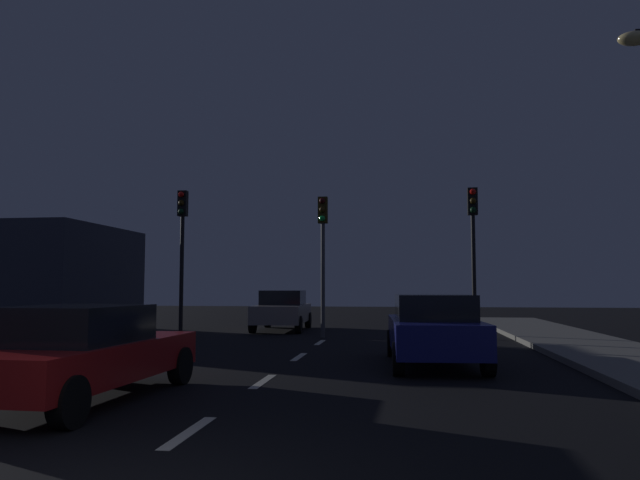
% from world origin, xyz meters
% --- Properties ---
extents(ground_plane, '(80.00, 80.00, 0.00)m').
position_xyz_m(ground_plane, '(0.00, 7.00, 0.00)').
color(ground_plane, black).
extents(lane_stripe_second, '(0.16, 1.60, 0.01)m').
position_xyz_m(lane_stripe_second, '(0.00, 2.60, 0.00)').
color(lane_stripe_second, silver).
rests_on(lane_stripe_second, ground_plane).
extents(lane_stripe_third, '(0.16, 1.60, 0.01)m').
position_xyz_m(lane_stripe_third, '(0.00, 6.40, 0.00)').
color(lane_stripe_third, silver).
rests_on(lane_stripe_third, ground_plane).
extents(lane_stripe_fourth, '(0.16, 1.60, 0.01)m').
position_xyz_m(lane_stripe_fourth, '(0.00, 10.20, 0.00)').
color(lane_stripe_fourth, silver).
rests_on(lane_stripe_fourth, ground_plane).
extents(lane_stripe_fifth, '(0.16, 1.60, 0.01)m').
position_xyz_m(lane_stripe_fifth, '(0.00, 14.00, 0.00)').
color(lane_stripe_fifth, silver).
rests_on(lane_stripe_fifth, ground_plane).
extents(traffic_signal_left, '(0.32, 0.38, 5.07)m').
position_xyz_m(traffic_signal_left, '(-5.13, 15.83, 3.54)').
color(traffic_signal_left, black).
rests_on(traffic_signal_left, ground_plane).
extents(traffic_signal_center, '(0.32, 0.38, 4.75)m').
position_xyz_m(traffic_signal_center, '(-0.15, 15.83, 3.34)').
color(traffic_signal_center, '#4C4C51').
rests_on(traffic_signal_center, ground_plane).
extents(traffic_signal_right, '(0.32, 0.38, 4.95)m').
position_xyz_m(traffic_signal_right, '(4.83, 15.83, 3.47)').
color(traffic_signal_right, black).
rests_on(traffic_signal_right, ground_plane).
extents(car_stopped_ahead, '(2.11, 4.42, 1.53)m').
position_xyz_m(car_stopped_ahead, '(3.16, 9.03, 0.78)').
color(car_stopped_ahead, navy).
rests_on(car_stopped_ahead, ground_plane).
extents(car_adjacent_lane, '(2.04, 4.53, 1.42)m').
position_xyz_m(car_adjacent_lane, '(-2.27, 4.20, 0.73)').
color(car_adjacent_lane, '#B21919').
rests_on(car_adjacent_lane, ground_plane).
extents(car_oncoming_far, '(2.07, 4.29, 1.55)m').
position_xyz_m(car_oncoming_far, '(-2.16, 18.94, 0.78)').
color(car_oncoming_far, gray).
rests_on(car_oncoming_far, ground_plane).
extents(storefront_left, '(4.89, 6.02, 3.88)m').
position_xyz_m(storefront_left, '(-10.44, 16.24, 1.94)').
color(storefront_left, '#333847').
rests_on(storefront_left, ground_plane).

